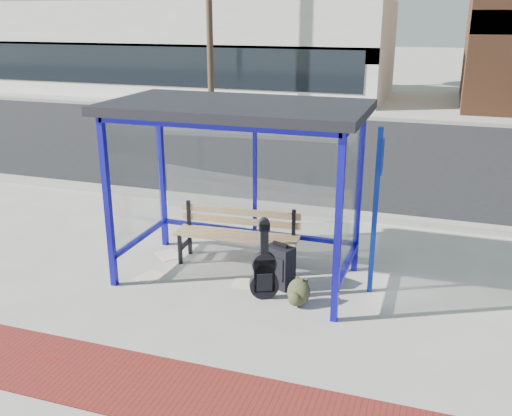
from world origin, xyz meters
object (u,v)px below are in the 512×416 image
(guitar_bag, at_px, (264,271))
(suitcase, at_px, (280,267))
(bench, at_px, (237,232))
(backpack, at_px, (298,293))

(guitar_bag, height_order, suitcase, guitar_bag)
(bench, height_order, backpack, bench)
(bench, bearing_deg, backpack, -43.54)
(backpack, bearing_deg, guitar_bag, -173.36)
(backpack, bearing_deg, suitcase, 143.35)
(bench, relative_size, guitar_bag, 1.77)
(backpack, bearing_deg, bench, 152.72)
(bench, height_order, suitcase, bench)
(guitar_bag, distance_m, suitcase, 0.40)
(guitar_bag, distance_m, backpack, 0.51)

